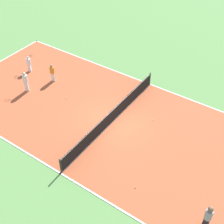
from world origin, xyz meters
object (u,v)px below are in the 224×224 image
player_far_white (25,80)px  tennis_net (112,116)px  player_baseline_gray (208,217)px  tennis_ball_near_net (153,120)px  player_near_white (29,63)px  tennis_ball_far_baseline (135,187)px  tennis_ball_left_sideline (66,98)px  player_center_orange (52,72)px

player_far_white → tennis_net: bearing=145.8°
player_baseline_gray → tennis_ball_near_net: bearing=-31.8°
player_near_white → tennis_ball_near_net: bearing=-115.2°
player_baseline_gray → tennis_ball_far_baseline: size_ratio=26.35×
player_near_white → tennis_ball_left_sideline: (1.09, 4.82, -0.73)m
tennis_net → player_near_white: bearing=-98.1°
tennis_net → player_near_white: (-1.28, -9.03, 0.22)m
player_center_orange → tennis_ball_left_sideline: 2.68m
tennis_ball_near_net → tennis_ball_far_baseline: size_ratio=1.00×
tennis_net → player_baseline_gray: (3.74, 8.02, 0.48)m
player_baseline_gray → player_center_orange: (-5.05, -14.53, -0.20)m
tennis_net → player_far_white: bearing=-84.0°
player_baseline_gray → player_far_white: size_ratio=1.08×
tennis_net → player_center_orange: (-1.32, -6.51, 0.28)m
tennis_ball_near_net → tennis_ball_left_sideline: (1.50, -6.44, 0.00)m
tennis_net → player_center_orange: 6.64m
player_center_orange → player_near_white: bearing=-43.2°
tennis_ball_far_baseline → player_far_white: bearing=-104.3°
player_center_orange → player_baseline_gray: bearing=116.8°
tennis_ball_near_net → player_far_white: bearing=-75.5°
player_far_white → tennis_ball_left_sideline: 3.32m
tennis_ball_far_baseline → tennis_ball_left_sideline: same height
player_far_white → tennis_ball_far_baseline: bearing=125.5°
player_near_white → player_baseline_gray: bearing=-133.7°
player_far_white → tennis_ball_far_baseline: size_ratio=24.35×
player_center_orange → player_far_white: (2.08, -0.75, 0.12)m
player_center_orange → tennis_ball_left_sideline: player_center_orange is taller
player_center_orange → tennis_ball_near_net: bearing=138.5°
player_center_orange → tennis_ball_far_baseline: size_ratio=21.75×
tennis_ball_near_net → tennis_ball_far_baseline: (5.34, 1.82, 0.00)m
tennis_net → player_baseline_gray: size_ratio=5.76×
player_far_white → tennis_ball_far_baseline: player_far_white is taller
tennis_net → tennis_ball_near_net: tennis_net is taller
player_baseline_gray → tennis_ball_near_net: 8.00m
player_near_white → tennis_ball_left_sideline: 5.00m
tennis_ball_near_net → tennis_ball_left_sideline: 6.61m
player_far_white → tennis_ball_left_sideline: player_far_white is taller
tennis_net → tennis_ball_left_sideline: size_ratio=151.82×
player_near_white → player_far_white: size_ratio=0.82×
player_baseline_gray → player_far_white: (-2.97, -15.28, -0.08)m
tennis_net → tennis_ball_far_baseline: bearing=48.1°
player_near_white → tennis_ball_left_sideline: size_ratio=20.03×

